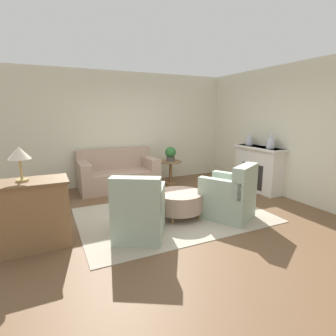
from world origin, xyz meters
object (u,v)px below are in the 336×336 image
object	(u,v)px
potted_plant_on_side_table	(171,154)
potted_plant_floor	(55,188)
side_table	(171,168)
table_lamp	(19,155)
ottoman_table	(179,201)
armchair_right	(230,197)
vase_mantel_near	(249,141)
vase_mantel_far	(271,143)
dresser	(26,214)
couch	(118,174)
armchair_left	(139,212)

from	to	relation	value
potted_plant_on_side_table	potted_plant_floor	xyz separation A→B (m)	(-2.75, -0.16, -0.52)
side_table	table_lamp	world-z (taller)	table_lamp
ottoman_table	armchair_right	bearing A→B (deg)	-29.62
ottoman_table	vase_mantel_near	distance (m)	2.74
side_table	potted_plant_floor	distance (m)	2.75
vase_mantel_far	table_lamp	distance (m)	4.78
table_lamp	side_table	bearing A→B (deg)	33.62
vase_mantel_far	potted_plant_floor	world-z (taller)	vase_mantel_far
dresser	vase_mantel_far	distance (m)	4.82
couch	side_table	size ratio (longest dim) A/B	3.05
side_table	ottoman_table	bearing A→B (deg)	-111.82
armchair_left	ottoman_table	world-z (taller)	armchair_left
vase_mantel_far	armchair_left	bearing A→B (deg)	-167.19
couch	armchair_left	world-z (taller)	armchair_left
armchair_right	ottoman_table	bearing A→B (deg)	150.38
side_table	table_lamp	distance (m)	3.89
side_table	vase_mantel_far	distance (m)	2.45
vase_mantel_far	armchair_right	bearing A→B (deg)	-155.57
couch	armchair_left	bearing A→B (deg)	-98.21
potted_plant_on_side_table	armchair_right	bearing A→B (deg)	-91.12
dresser	potted_plant_floor	distance (m)	1.99
couch	dresser	xyz separation A→B (m)	(-1.85, -2.30, 0.14)
ottoman_table	potted_plant_on_side_table	distance (m)	2.23
dresser	vase_mantel_near	size ratio (longest dim) A/B	4.26
armchair_right	vase_mantel_far	bearing A→B (deg)	24.43
ottoman_table	dresser	bearing A→B (deg)	-177.98
dresser	potted_plant_on_side_table	distance (m)	3.81
armchair_right	table_lamp	distance (m)	3.26
armchair_left	potted_plant_floor	xyz separation A→B (m)	(-1.05, 2.28, -0.10)
ottoman_table	potted_plant_floor	bearing A→B (deg)	136.30
armchair_right	vase_mantel_far	distance (m)	1.97
armchair_right	potted_plant_floor	xyz separation A→B (m)	(-2.70, 2.28, -0.10)
armchair_right	table_lamp	bearing A→B (deg)	173.60
ottoman_table	vase_mantel_near	xyz separation A→B (m)	(2.41, 0.98, 0.86)
vase_mantel_far	potted_plant_on_side_table	size ratio (longest dim) A/B	0.84
couch	potted_plant_floor	world-z (taller)	couch
couch	armchair_right	size ratio (longest dim) A/B	1.78
dresser	vase_mantel_far	xyz separation A→B (m)	(4.76, 0.40, 0.68)
couch	table_lamp	size ratio (longest dim) A/B	4.03
armchair_left	table_lamp	distance (m)	1.76
table_lamp	armchair_right	bearing A→B (deg)	-6.40
dresser	potted_plant_floor	world-z (taller)	dresser
armchair_right	potted_plant_on_side_table	distance (m)	2.48
potted_plant_floor	dresser	bearing A→B (deg)	-102.03
table_lamp	armchair_left	bearing A→B (deg)	-13.38
couch	vase_mantel_far	bearing A→B (deg)	-33.08
couch	ottoman_table	bearing A→B (deg)	-77.21
armchair_right	armchair_left	bearing A→B (deg)	180.00
couch	potted_plant_floor	distance (m)	1.48
potted_plant_on_side_table	potted_plant_floor	bearing A→B (deg)	-176.58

